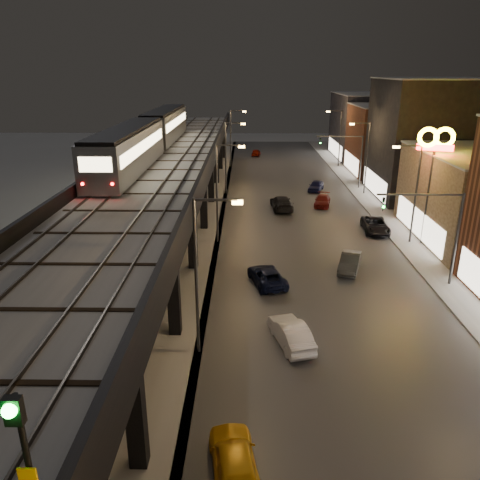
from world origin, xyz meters
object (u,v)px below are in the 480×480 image
object	(u,v)px
subway_train	(150,134)
car_onc_silver	(350,263)
rail_signal	(20,437)
car_onc_white	(322,201)
car_onc_dark	(375,226)
car_onc_red	(316,186)
car_near_white	(291,334)
car_mid_dark	(282,203)
car_taxi	(234,463)
car_far_white	(256,153)
car_mid_silver	(267,277)

from	to	relation	value
subway_train	car_onc_silver	world-z (taller)	subway_train
rail_signal	car_onc_white	xyz separation A→B (m)	(12.90, 46.29, -8.20)
car_onc_dark	car_onc_red	bearing A→B (deg)	105.79
car_near_white	car_onc_dark	distance (m)	22.45
rail_signal	car_mid_dark	xyz separation A→B (m)	(8.02, 44.64, -8.03)
rail_signal	car_onc_dark	xyz separation A→B (m)	(16.67, 36.94, -8.12)
car_taxi	car_far_white	xyz separation A→B (m)	(2.10, 72.64, -0.15)
car_far_white	car_onc_silver	size ratio (longest dim) A/B	0.87
rail_signal	car_near_white	world-z (taller)	rail_signal
car_mid_dark	car_onc_silver	distance (m)	17.62
car_mid_silver	car_onc_red	xyz separation A→B (m)	(7.55, 28.48, 0.04)
car_mid_silver	car_onc_white	xyz separation A→B (m)	(7.31, 21.35, -0.02)
car_taxi	car_mid_silver	xyz separation A→B (m)	(1.95, 17.58, -0.12)
car_taxi	car_onc_red	bearing A→B (deg)	-110.19
car_onc_silver	car_onc_dark	xyz separation A→B (m)	(4.42, 9.40, 0.01)
rail_signal	car_onc_silver	world-z (taller)	rail_signal
car_onc_silver	car_near_white	bearing A→B (deg)	-99.17
car_far_white	car_onc_silver	distance (m)	52.85
car_onc_white	car_onc_red	size ratio (longest dim) A/B	1.06
car_far_white	car_onc_red	xyz separation A→B (m)	(7.40, -26.57, 0.06)
car_taxi	car_onc_silver	size ratio (longest dim) A/B	1.07
car_far_white	car_taxi	bearing A→B (deg)	95.39
car_mid_dark	car_onc_red	bearing A→B (deg)	-124.51
subway_train	car_far_white	size ratio (longest dim) A/B	10.76
car_taxi	car_mid_silver	world-z (taller)	car_taxi
car_taxi	car_onc_white	bearing A→B (deg)	-111.92
car_onc_dark	car_onc_white	world-z (taller)	car_onc_dark
car_onc_silver	car_onc_white	xyz separation A→B (m)	(0.66, 18.75, -0.07)
subway_train	car_far_white	bearing A→B (deg)	71.17
car_onc_dark	car_onc_red	world-z (taller)	car_onc_dark
car_mid_silver	car_onc_silver	size ratio (longest dim) A/B	1.10
car_near_white	car_mid_dark	world-z (taller)	car_mid_dark
car_mid_silver	rail_signal	bearing A→B (deg)	61.79
rail_signal	car_onc_silver	size ratio (longest dim) A/B	0.75
rail_signal	car_onc_red	world-z (taller)	rail_signal
car_onc_dark	car_onc_white	xyz separation A→B (m)	(-3.76, 9.35, -0.08)
car_mid_dark	car_far_white	bearing A→B (deg)	-90.54
car_onc_silver	car_onc_dark	distance (m)	10.39
car_mid_silver	car_onc_dark	size ratio (longest dim) A/B	0.92
car_mid_silver	car_mid_dark	xyz separation A→B (m)	(2.43, 19.71, 0.14)
car_near_white	car_onc_silver	world-z (taller)	car_near_white
car_mid_dark	car_onc_red	xyz separation A→B (m)	(5.12, 8.77, -0.10)
car_mid_silver	car_onc_red	distance (m)	29.47
car_onc_dark	car_onc_red	distance (m)	16.85
car_taxi	car_near_white	bearing A→B (deg)	-116.12
car_near_white	car_onc_silver	size ratio (longest dim) A/B	1.06
rail_signal	car_far_white	world-z (taller)	rail_signal
subway_train	car_mid_dark	xyz separation A→B (m)	(14.42, 0.26, -7.70)
car_mid_dark	car_onc_silver	world-z (taller)	car_mid_dark
rail_signal	car_mid_dark	bearing A→B (deg)	79.81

